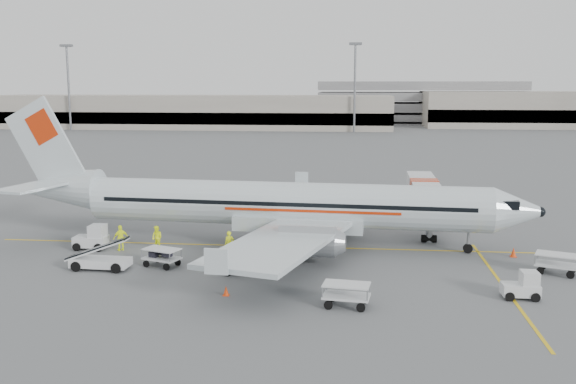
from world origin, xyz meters
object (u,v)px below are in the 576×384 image
at_px(tug_aft, 91,237).
at_px(tug_mid, 262,252).
at_px(aircraft, 286,174).
at_px(belt_loader, 100,249).
at_px(tug_fore, 521,285).
at_px(jet_bridge, 423,203).

bearing_deg(tug_aft, tug_mid, -11.08).
distance_m(aircraft, belt_loader, 14.19).
xyz_separation_m(belt_loader, tug_mid, (10.30, 2.35, -0.51)).
bearing_deg(tug_aft, tug_fore, -15.72).
bearing_deg(tug_aft, jet_bridge, 22.33).
bearing_deg(aircraft, tug_fore, -32.60).
bearing_deg(tug_fore, tug_mid, 159.64).
height_order(tug_fore, tug_mid, tug_mid).
relative_size(aircraft, tug_mid, 17.82).
relative_size(tug_mid, tug_aft, 0.93).
xyz_separation_m(belt_loader, tug_fore, (25.78, -3.16, -0.57)).
bearing_deg(aircraft, jet_bridge, 38.93).
xyz_separation_m(aircraft, belt_loader, (-11.37, -7.48, -4.04)).
height_order(jet_bridge, tug_fore, jet_bridge).
distance_m(tug_mid, tug_aft, 13.28).
relative_size(jet_bridge, belt_loader, 3.07).
bearing_deg(aircraft, tug_mid, -97.98).
distance_m(aircraft, tug_aft, 15.01).
distance_m(belt_loader, tug_mid, 10.57).
height_order(jet_bridge, tug_aft, jet_bridge).
bearing_deg(tug_fore, belt_loader, 172.25).
height_order(jet_bridge, tug_mid, jet_bridge).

